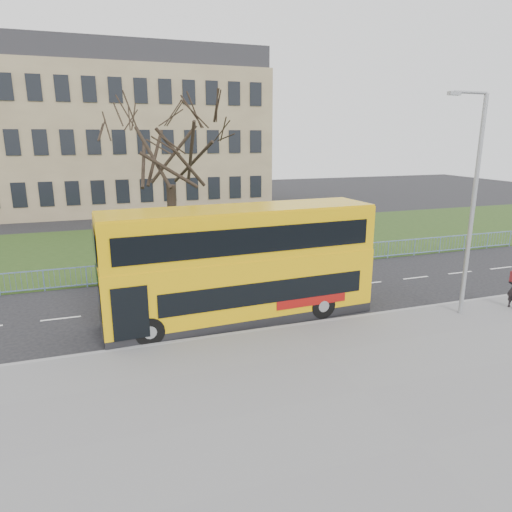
% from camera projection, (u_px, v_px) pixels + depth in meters
% --- Properties ---
extents(ground, '(120.00, 120.00, 0.00)m').
position_uv_depth(ground, '(280.00, 314.00, 19.85)').
color(ground, black).
rests_on(ground, ground).
extents(pavement, '(80.00, 10.50, 0.12)m').
position_uv_depth(pavement, '(363.00, 392.00, 13.65)').
color(pavement, slate).
rests_on(pavement, ground).
extents(kerb, '(80.00, 0.20, 0.14)m').
position_uv_depth(kerb, '(294.00, 326.00, 18.41)').
color(kerb, gray).
rests_on(kerb, ground).
extents(grass_verge, '(80.00, 15.40, 0.08)m').
position_uv_depth(grass_verge, '(207.00, 243.00, 32.93)').
color(grass_verge, '#233914').
rests_on(grass_verge, ground).
extents(guard_railing, '(40.00, 0.12, 1.10)m').
position_uv_depth(guard_railing, '(237.00, 263.00, 25.75)').
color(guard_railing, '#708EC7').
rests_on(guard_railing, ground).
extents(bare_tree, '(7.74, 7.74, 11.06)m').
position_uv_depth(bare_tree, '(170.00, 170.00, 26.65)').
color(bare_tree, black).
rests_on(bare_tree, grass_verge).
extents(civic_building, '(30.00, 15.00, 14.00)m').
position_uv_depth(civic_building, '(116.00, 141.00, 48.57)').
color(civic_building, '#816F52').
rests_on(civic_building, ground).
extents(yellow_bus, '(11.28, 3.18, 4.68)m').
position_uv_depth(yellow_bus, '(240.00, 261.00, 18.74)').
color(yellow_bus, '#E1AC09').
rests_on(yellow_bus, ground).
extents(street_lamp, '(1.91, 0.25, 9.02)m').
position_uv_depth(street_lamp, '(472.00, 198.00, 18.37)').
color(street_lamp, '#93979B').
rests_on(street_lamp, pavement).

